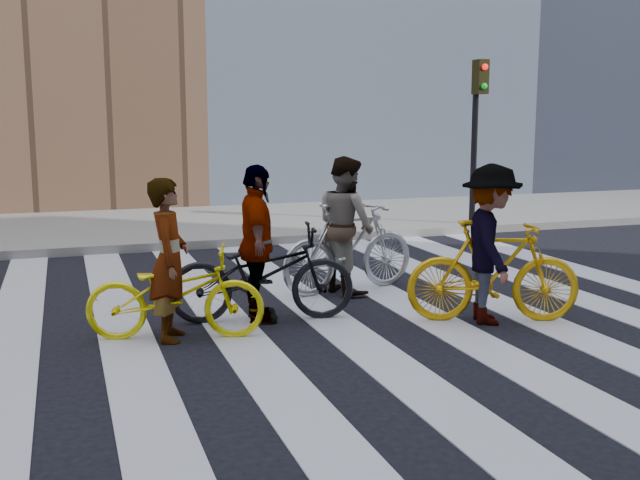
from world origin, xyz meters
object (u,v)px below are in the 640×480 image
bike_yellow_right (493,271)px  bike_dark_rear (262,274)px  rider_rear (257,244)px  bike_yellow_left (175,294)px  traffic_signal (477,115)px  rider_mid (346,225)px  bike_silver_mid (349,247)px  rider_left (169,260)px  rider_right (490,244)px

bike_yellow_right → bike_dark_rear: bike_yellow_right is taller
bike_yellow_right → rider_rear: 2.61m
bike_yellow_left → bike_yellow_right: size_ratio=0.95×
traffic_signal → rider_mid: size_ratio=1.90×
bike_silver_mid → bike_yellow_left: bearing=108.2°
rider_left → bike_dark_rear: bearing=-55.9°
rider_right → bike_silver_mid: bearing=46.2°
traffic_signal → bike_silver_mid: size_ratio=1.71×
rider_right → bike_yellow_right: bearing=-70.1°
traffic_signal → bike_yellow_left: traffic_signal is taller
bike_silver_mid → rider_left: rider_left is taller
bike_dark_rear → rider_right: rider_right is taller
rider_left → rider_mid: (2.42, 1.38, 0.05)m
bike_yellow_right → rider_right: bearing=109.9°
rider_mid → rider_right: 2.10m
bike_yellow_right → rider_left: bearing=101.8°
bike_yellow_left → bike_silver_mid: size_ratio=0.92×
bike_yellow_left → rider_left: bearing=104.5°
rider_left → rider_right: (3.39, -0.49, 0.05)m
rider_left → rider_mid: 2.78m
bike_yellow_left → rider_right: rider_right is taller
bike_yellow_left → rider_left: size_ratio=1.09×
bike_yellow_left → rider_mid: rider_mid is taller
traffic_signal → bike_yellow_right: size_ratio=1.76×
bike_yellow_right → rider_left: size_ratio=1.15×
bike_silver_mid → rider_rear: 1.80m
bike_silver_mid → rider_mid: rider_mid is taller
bike_silver_mid → bike_yellow_right: bike_silver_mid is taller
traffic_signal → rider_right: (-3.32, -5.95, -1.41)m
bike_yellow_left → rider_rear: (0.95, 0.37, 0.40)m
bike_silver_mid → rider_rear: size_ratio=1.12×
bike_yellow_left → traffic_signal: bearing=-36.1°
bike_yellow_left → rider_mid: (2.37, 1.38, 0.41)m
traffic_signal → rider_left: (-6.71, -5.47, -1.46)m
rider_right → rider_left: bearing=101.7°
bike_yellow_left → bike_dark_rear: bearing=-55.0°
bike_yellow_right → bike_dark_rear: 2.54m
bike_yellow_left → bike_yellow_right: bearing=-83.7°
bike_yellow_right → rider_right: 0.31m
bike_yellow_left → rider_left: 0.36m
rider_left → rider_rear: rider_rear is taller
bike_yellow_left → rider_rear: size_ratio=1.03×
bike_yellow_left → rider_right: 3.40m
rider_left → rider_rear: 1.07m
bike_dark_rear → rider_right: (2.34, -0.86, 0.34)m
rider_mid → rider_rear: rider_mid is taller
rider_rear → traffic_signal: bearing=-38.2°
bike_yellow_right → rider_mid: rider_mid is taller
bike_yellow_left → rider_mid: size_ratio=1.02×
traffic_signal → rider_mid: (-4.29, -4.09, -1.40)m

